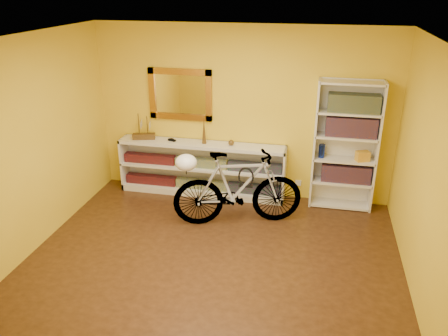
% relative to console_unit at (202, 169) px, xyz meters
% --- Properties ---
extents(floor, '(4.50, 4.00, 0.01)m').
position_rel_console_unit_xyz_m(floor, '(0.60, -1.81, -0.43)').
color(floor, '#331C0E').
rests_on(floor, ground).
extents(ceiling, '(4.50, 4.00, 0.01)m').
position_rel_console_unit_xyz_m(ceiling, '(0.60, -1.81, 2.18)').
color(ceiling, silver).
rests_on(ceiling, ground).
extents(back_wall, '(4.50, 0.01, 2.60)m').
position_rel_console_unit_xyz_m(back_wall, '(0.60, 0.19, 0.88)').
color(back_wall, yellow).
rests_on(back_wall, ground).
extents(left_wall, '(0.01, 4.00, 2.60)m').
position_rel_console_unit_xyz_m(left_wall, '(-1.66, -1.81, 0.88)').
color(left_wall, yellow).
rests_on(left_wall, ground).
extents(right_wall, '(0.01, 4.00, 2.60)m').
position_rel_console_unit_xyz_m(right_wall, '(2.85, -1.81, 0.88)').
color(right_wall, yellow).
rests_on(right_wall, ground).
extents(gilt_mirror, '(0.98, 0.06, 0.78)m').
position_rel_console_unit_xyz_m(gilt_mirror, '(-0.35, 0.15, 1.12)').
color(gilt_mirror, '#93601A').
rests_on(gilt_mirror, back_wall).
extents(wall_socket, '(0.09, 0.02, 0.09)m').
position_rel_console_unit_xyz_m(wall_socket, '(1.50, 0.17, -0.17)').
color(wall_socket, silver).
rests_on(wall_socket, back_wall).
extents(console_unit, '(2.60, 0.35, 0.85)m').
position_rel_console_unit_xyz_m(console_unit, '(0.00, 0.00, 0.00)').
color(console_unit, silver).
rests_on(console_unit, floor).
extents(cd_row_lower, '(2.50, 0.13, 0.14)m').
position_rel_console_unit_xyz_m(cd_row_lower, '(0.00, -0.02, -0.26)').
color(cd_row_lower, black).
rests_on(cd_row_lower, console_unit).
extents(cd_row_upper, '(2.50, 0.13, 0.14)m').
position_rel_console_unit_xyz_m(cd_row_upper, '(0.00, -0.02, 0.11)').
color(cd_row_upper, navy).
rests_on(cd_row_upper, console_unit).
extents(model_ship, '(0.37, 0.22, 0.41)m').
position_rel_console_unit_xyz_m(model_ship, '(-0.93, 0.00, 0.63)').
color(model_ship, '#412C12').
rests_on(model_ship, console_unit).
extents(toy_car, '(0.00, 0.01, 0.00)m').
position_rel_console_unit_xyz_m(toy_car, '(-0.47, 0.00, 0.43)').
color(toy_car, black).
rests_on(toy_car, console_unit).
extents(bronze_ornament, '(0.07, 0.07, 0.39)m').
position_rel_console_unit_xyz_m(bronze_ornament, '(0.05, 0.00, 0.62)').
color(bronze_ornament, brown).
rests_on(bronze_ornament, console_unit).
extents(decorative_orb, '(0.09, 0.09, 0.09)m').
position_rel_console_unit_xyz_m(decorative_orb, '(0.47, 0.00, 0.47)').
color(decorative_orb, brown).
rests_on(decorative_orb, console_unit).
extents(bookcase, '(0.90, 0.30, 1.90)m').
position_rel_console_unit_xyz_m(bookcase, '(2.13, 0.03, 0.52)').
color(bookcase, silver).
rests_on(bookcase, floor).
extents(book_row_a, '(0.70, 0.22, 0.26)m').
position_rel_console_unit_xyz_m(book_row_a, '(2.18, 0.03, 0.12)').
color(book_row_a, maroon).
rests_on(book_row_a, bookcase).
extents(book_row_b, '(0.70, 0.22, 0.28)m').
position_rel_console_unit_xyz_m(book_row_b, '(2.18, 0.03, 0.83)').
color(book_row_b, maroon).
rests_on(book_row_b, bookcase).
extents(book_row_c, '(0.70, 0.22, 0.25)m').
position_rel_console_unit_xyz_m(book_row_c, '(2.18, 0.03, 1.16)').
color(book_row_c, '#163E4F').
rests_on(book_row_c, bookcase).
extents(travel_mug, '(0.09, 0.09, 0.20)m').
position_rel_console_unit_xyz_m(travel_mug, '(1.80, 0.01, 0.44)').
color(travel_mug, navy).
rests_on(travel_mug, bookcase).
extents(red_tin, '(0.16, 0.16, 0.16)m').
position_rel_console_unit_xyz_m(red_tin, '(1.93, 0.06, 1.12)').
color(red_tin, maroon).
rests_on(red_tin, bookcase).
extents(yellow_bag, '(0.21, 0.18, 0.14)m').
position_rel_console_unit_xyz_m(yellow_bag, '(2.38, -0.01, 0.41)').
color(yellow_bag, gold).
rests_on(yellow_bag, bookcase).
extents(bicycle, '(0.99, 1.87, 1.07)m').
position_rel_console_unit_xyz_m(bicycle, '(0.72, -0.80, 0.11)').
color(bicycle, silver).
rests_on(bicycle, floor).
extents(helmet, '(0.29, 0.28, 0.22)m').
position_rel_console_unit_xyz_m(helmet, '(0.06, -1.01, 0.51)').
color(helmet, white).
rests_on(helmet, bicycle).
extents(u_lock, '(0.22, 0.02, 0.22)m').
position_rel_console_unit_xyz_m(u_lock, '(0.82, -0.77, 0.27)').
color(u_lock, black).
rests_on(u_lock, bicycle).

